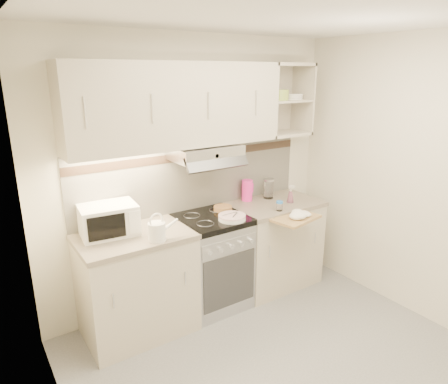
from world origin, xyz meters
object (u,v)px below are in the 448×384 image
object	(u,v)px
watering_can	(158,231)
plate_stack	(232,217)
spray_bottle	(290,195)
electric_range	(212,261)
cutting_board	(291,217)
pink_pitcher	(247,190)
glass_jar	(268,188)
microwave	(108,220)

from	to	relation	value
watering_can	plate_stack	distance (m)	0.74
spray_bottle	plate_stack	bearing A→B (deg)	-176.03
spray_bottle	electric_range	bearing A→B (deg)	172.14
spray_bottle	cutting_board	world-z (taller)	spray_bottle
pink_pitcher	glass_jar	bearing A→B (deg)	10.27
cutting_board	glass_jar	bearing A→B (deg)	63.77
microwave	glass_jar	world-z (taller)	microwave
pink_pitcher	glass_jar	size ratio (longest dim) A/B	1.05
watering_can	plate_stack	size ratio (longest dim) A/B	1.09
electric_range	glass_jar	bearing A→B (deg)	10.25
watering_can	cutting_board	distance (m)	1.29
glass_jar	watering_can	bearing A→B (deg)	-165.70
plate_stack	spray_bottle	xyz separation A→B (m)	(0.77, 0.08, 0.05)
glass_jar	plate_stack	bearing A→B (deg)	-155.24
watering_can	spray_bottle	distance (m)	1.52
electric_range	glass_jar	xyz separation A→B (m)	(0.79, 0.14, 0.55)
plate_stack	pink_pitcher	xyz separation A→B (m)	(0.45, 0.37, 0.09)
glass_jar	spray_bottle	distance (m)	0.25
electric_range	pink_pitcher	distance (m)	0.81
watering_can	pink_pitcher	size ratio (longest dim) A/B	1.24
watering_can	pink_pitcher	world-z (taller)	watering_can
electric_range	plate_stack	bearing A→B (deg)	-57.89
watering_can	cutting_board	bearing A→B (deg)	-10.88
watering_can	pink_pitcher	bearing A→B (deg)	14.46
watering_can	glass_jar	bearing A→B (deg)	9.30
watering_can	cutting_board	size ratio (longest dim) A/B	0.61
electric_range	spray_bottle	distance (m)	1.03
microwave	pink_pitcher	xyz separation A→B (m)	(1.46, 0.08, -0.02)
plate_stack	pink_pitcher	world-z (taller)	pink_pitcher
spray_bottle	cutting_board	size ratio (longest dim) A/B	0.44
watering_can	spray_bottle	world-z (taller)	watering_can
cutting_board	microwave	bearing A→B (deg)	152.68
glass_jar	spray_bottle	size ratio (longest dim) A/B	1.08
electric_range	pink_pitcher	size ratio (longest dim) A/B	4.16
electric_range	plate_stack	distance (m)	0.51
electric_range	plate_stack	xyz separation A→B (m)	(0.11, -0.17, 0.47)
glass_jar	spray_bottle	bearing A→B (deg)	-68.70
microwave	plate_stack	world-z (taller)	microwave
watering_can	glass_jar	size ratio (longest dim) A/B	1.30
cutting_board	watering_can	bearing A→B (deg)	163.50
microwave	pink_pitcher	bearing A→B (deg)	9.06
watering_can	plate_stack	xyz separation A→B (m)	(0.74, 0.05, -0.06)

